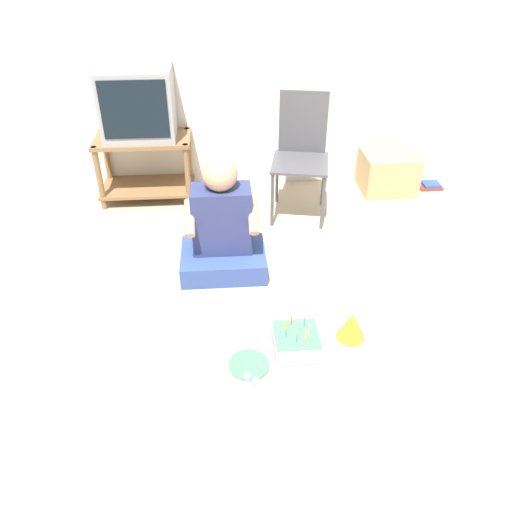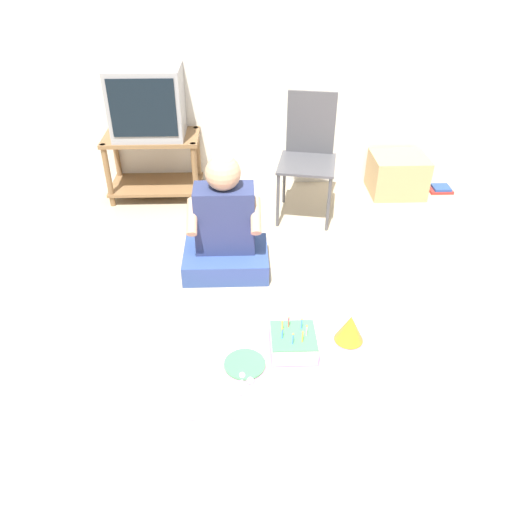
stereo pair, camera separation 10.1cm
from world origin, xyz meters
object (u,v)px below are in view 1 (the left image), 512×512
object	(u,v)px
tv	(138,104)
book_pile	(430,185)
party_hat_blue	(352,325)
cardboard_box_stack	(388,172)
birthday_cake	(296,341)
folding_chair	(301,148)
paper_plate	(249,364)
person_seated	(222,230)

from	to	relation	value
tv	book_pile	size ratio (longest dim) A/B	2.79
tv	book_pile	xyz separation A→B (m)	(2.39, -0.01, -0.75)
party_hat_blue	book_pile	bearing A→B (deg)	57.90
cardboard_box_stack	birthday_cake	size ratio (longest dim) A/B	1.82
folding_chair	party_hat_blue	bearing A→B (deg)	-87.42
cardboard_box_stack	paper_plate	bearing A→B (deg)	-123.58
party_hat_blue	paper_plate	size ratio (longest dim) A/B	0.75
tv	person_seated	world-z (taller)	tv
paper_plate	person_seated	bearing A→B (deg)	96.90
tv	paper_plate	bearing A→B (deg)	-70.45
birthday_cake	paper_plate	size ratio (longest dim) A/B	1.11
birthday_cake	paper_plate	distance (m)	0.28
birthday_cake	paper_plate	world-z (taller)	birthday_cake
person_seated	birthday_cake	world-z (taller)	person_seated
folding_chair	book_pile	distance (m)	1.32
book_pile	tv	bearing A→B (deg)	179.70
person_seated	party_hat_blue	world-z (taller)	person_seated
tv	party_hat_blue	bearing A→B (deg)	-54.79
person_seated	birthday_cake	distance (m)	0.91
book_pile	person_seated	xyz separation A→B (m)	(-1.80, -1.06, 0.27)
person_seated	party_hat_blue	xyz separation A→B (m)	(0.68, -0.73, -0.20)
tv	party_hat_blue	xyz separation A→B (m)	(1.27, -1.80, -0.69)
paper_plate	book_pile	bearing A→B (deg)	49.18
party_hat_blue	cardboard_box_stack	bearing A→B (deg)	67.83
book_pile	paper_plate	size ratio (longest dim) A/B	0.89
person_seated	party_hat_blue	distance (m)	1.02
folding_chair	cardboard_box_stack	bearing A→B (deg)	19.85
cardboard_box_stack	birthday_cake	distance (m)	2.13
folding_chair	book_pile	size ratio (longest dim) A/B	4.68
folding_chair	cardboard_box_stack	world-z (taller)	folding_chair
tv	person_seated	xyz separation A→B (m)	(0.59, -1.07, -0.49)
tv	book_pile	world-z (taller)	tv
cardboard_box_stack	folding_chair	bearing A→B (deg)	-160.15
folding_chair	birthday_cake	bearing A→B (deg)	-98.90
person_seated	folding_chair	bearing A→B (deg)	51.35
paper_plate	tv	bearing A→B (deg)	109.55
tv	party_hat_blue	distance (m)	2.31
cardboard_box_stack	person_seated	distance (m)	1.76
folding_chair	birthday_cake	size ratio (longest dim) A/B	3.76
folding_chair	party_hat_blue	size ratio (longest dim) A/B	5.57
tv	folding_chair	world-z (taller)	tv
person_seated	party_hat_blue	bearing A→B (deg)	-47.08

